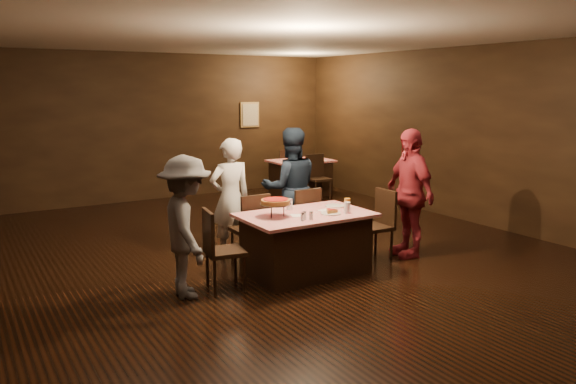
{
  "coord_description": "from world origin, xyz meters",
  "views": [
    {
      "loc": [
        -3.65,
        -6.33,
        2.3
      ],
      "look_at": [
        -0.03,
        -0.36,
        1.0
      ],
      "focal_mm": 35.0,
      "sensor_mm": 36.0,
      "label": 1
    }
  ],
  "objects_px": {
    "glass_front_right": "(347,208)",
    "pizza_stand": "(276,202)",
    "chair_end_left": "(225,250)",
    "chair_end_right": "(374,226)",
    "plate_empty": "(335,206)",
    "back_table": "(301,178)",
    "glass_amber": "(347,204)",
    "diner_grey_knit": "(186,227)",
    "diner_red_shirt": "(409,193)",
    "glass_back": "(290,204)",
    "chair_far_left": "(249,228)",
    "chair_far_right": "(300,221)",
    "chair_back_near": "(319,178)",
    "chair_back_far": "(286,170)",
    "diner_navy_hoodie": "(290,188)",
    "diner_white_jacket": "(230,198)",
    "main_table": "(305,244)"
  },
  "relations": [
    {
      "from": "chair_far_left",
      "to": "chair_end_right",
      "type": "distance_m",
      "value": 1.68
    },
    {
      "from": "chair_end_left",
      "to": "chair_end_right",
      "type": "xyz_separation_m",
      "value": [
        2.2,
        0.0,
        0.0
      ]
    },
    {
      "from": "back_table",
      "to": "plate_empty",
      "type": "xyz_separation_m",
      "value": [
        -2.19,
        -4.26,
        0.39
      ]
    },
    {
      "from": "chair_far_left",
      "to": "diner_navy_hoodie",
      "type": "relative_size",
      "value": 0.54
    },
    {
      "from": "back_table",
      "to": "glass_amber",
      "type": "relative_size",
      "value": 9.29
    },
    {
      "from": "chair_far_right",
      "to": "glass_amber",
      "type": "height_order",
      "value": "chair_far_right"
    },
    {
      "from": "diner_red_shirt",
      "to": "back_table",
      "type": "bearing_deg",
      "value": 177.25
    },
    {
      "from": "diner_grey_knit",
      "to": "glass_back",
      "type": "bearing_deg",
      "value": -70.35
    },
    {
      "from": "diner_white_jacket",
      "to": "pizza_stand",
      "type": "bearing_deg",
      "value": 94.07
    },
    {
      "from": "chair_back_near",
      "to": "plate_empty",
      "type": "distance_m",
      "value": 4.19
    },
    {
      "from": "diner_navy_hoodie",
      "to": "diner_white_jacket",
      "type": "bearing_deg",
      "value": 17.64
    },
    {
      "from": "chair_far_right",
      "to": "diner_grey_knit",
      "type": "bearing_deg",
      "value": 18.67
    },
    {
      "from": "back_table",
      "to": "glass_amber",
      "type": "distance_m",
      "value": 4.97
    },
    {
      "from": "back_table",
      "to": "chair_end_right",
      "type": "xyz_separation_m",
      "value": [
        -1.64,
        -4.41,
        0.09
      ]
    },
    {
      "from": "main_table",
      "to": "glass_amber",
      "type": "distance_m",
      "value": 0.75
    },
    {
      "from": "back_table",
      "to": "glass_front_right",
      "type": "xyz_separation_m",
      "value": [
        -2.29,
        -4.66,
        0.46
      ]
    },
    {
      "from": "pizza_stand",
      "to": "glass_front_right",
      "type": "height_order",
      "value": "pizza_stand"
    },
    {
      "from": "diner_navy_hoodie",
      "to": "glass_amber",
      "type": "height_order",
      "value": "diner_navy_hoodie"
    },
    {
      "from": "chair_back_near",
      "to": "chair_end_right",
      "type": "bearing_deg",
      "value": -108.63
    },
    {
      "from": "chair_end_left",
      "to": "glass_back",
      "type": "bearing_deg",
      "value": -64.87
    },
    {
      "from": "back_table",
      "to": "diner_red_shirt",
      "type": "height_order",
      "value": "diner_red_shirt"
    },
    {
      "from": "main_table",
      "to": "glass_amber",
      "type": "xyz_separation_m",
      "value": [
        0.6,
        -0.05,
        0.46
      ]
    },
    {
      "from": "chair_end_left",
      "to": "diner_navy_hoodie",
      "type": "relative_size",
      "value": 0.54
    },
    {
      "from": "diner_navy_hoodie",
      "to": "diner_red_shirt",
      "type": "relative_size",
      "value": 0.99
    },
    {
      "from": "chair_far_left",
      "to": "chair_far_right",
      "type": "distance_m",
      "value": 0.8
    },
    {
      "from": "chair_end_left",
      "to": "chair_end_right",
      "type": "relative_size",
      "value": 1.0
    },
    {
      "from": "glass_amber",
      "to": "main_table",
      "type": "bearing_deg",
      "value": 175.24
    },
    {
      "from": "chair_far_left",
      "to": "glass_back",
      "type": "bearing_deg",
      "value": 127.37
    },
    {
      "from": "glass_front_right",
      "to": "pizza_stand",
      "type": "bearing_deg",
      "value": 160.56
    },
    {
      "from": "glass_front_right",
      "to": "diner_white_jacket",
      "type": "bearing_deg",
      "value": 123.92
    },
    {
      "from": "diner_red_shirt",
      "to": "chair_back_far",
      "type": "bearing_deg",
      "value": 178.82
    },
    {
      "from": "chair_back_near",
      "to": "diner_red_shirt",
      "type": "bearing_deg",
      "value": -101.04
    },
    {
      "from": "chair_end_left",
      "to": "diner_grey_knit",
      "type": "height_order",
      "value": "diner_grey_knit"
    },
    {
      "from": "chair_end_right",
      "to": "diner_navy_hoodie",
      "type": "xyz_separation_m",
      "value": [
        -0.63,
        1.13,
        0.4
      ]
    },
    {
      "from": "chair_far_right",
      "to": "glass_front_right",
      "type": "bearing_deg",
      "value": 91.49
    },
    {
      "from": "chair_end_right",
      "to": "pizza_stand",
      "type": "height_order",
      "value": "pizza_stand"
    },
    {
      "from": "chair_back_near",
      "to": "glass_amber",
      "type": "height_order",
      "value": "chair_back_near"
    },
    {
      "from": "chair_far_left",
      "to": "glass_amber",
      "type": "distance_m",
      "value": 1.33
    },
    {
      "from": "glass_back",
      "to": "chair_end_right",
      "type": "bearing_deg",
      "value": -14.62
    },
    {
      "from": "back_table",
      "to": "chair_back_near",
      "type": "xyz_separation_m",
      "value": [
        0.0,
        -0.7,
        0.09
      ]
    },
    {
      "from": "pizza_stand",
      "to": "glass_back",
      "type": "height_order",
      "value": "pizza_stand"
    },
    {
      "from": "diner_navy_hoodie",
      "to": "glass_amber",
      "type": "distance_m",
      "value": 1.19
    },
    {
      "from": "plate_empty",
      "to": "glass_front_right",
      "type": "bearing_deg",
      "value": -104.04
    },
    {
      "from": "chair_far_left",
      "to": "diner_grey_knit",
      "type": "xyz_separation_m",
      "value": [
        -1.14,
        -0.71,
        0.32
      ]
    },
    {
      "from": "chair_end_right",
      "to": "diner_red_shirt",
      "type": "relative_size",
      "value": 0.54
    },
    {
      "from": "back_table",
      "to": "chair_back_far",
      "type": "xyz_separation_m",
      "value": [
        0.0,
        0.6,
        0.09
      ]
    },
    {
      "from": "diner_grey_knit",
      "to": "diner_red_shirt",
      "type": "xyz_separation_m",
      "value": [
        3.18,
        -0.13,
        0.09
      ]
    },
    {
      "from": "main_table",
      "to": "chair_back_near",
      "type": "xyz_separation_m",
      "value": [
        2.74,
        3.71,
        0.09
      ]
    },
    {
      "from": "chair_end_left",
      "to": "chair_back_far",
      "type": "xyz_separation_m",
      "value": [
        3.84,
        5.01,
        0.0
      ]
    },
    {
      "from": "glass_amber",
      "to": "chair_end_left",
      "type": "bearing_deg",
      "value": 178.32
    }
  ]
}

